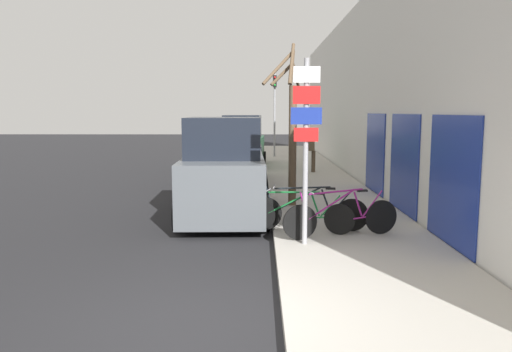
% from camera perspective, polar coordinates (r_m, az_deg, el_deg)
% --- Properties ---
extents(ground_plane, '(80.00, 80.00, 0.00)m').
position_cam_1_polar(ground_plane, '(17.16, -1.96, -1.31)').
color(ground_plane, black).
extents(sidewalk_curb, '(3.20, 32.00, 0.15)m').
position_cam_1_polar(sidewalk_curb, '(20.00, 5.85, 0.11)').
color(sidewalk_curb, '#ADA89E').
rests_on(sidewalk_curb, ground).
extents(building_facade, '(0.23, 32.00, 6.50)m').
position_cam_1_polar(building_facade, '(20.00, 11.05, 9.07)').
color(building_facade, silver).
rests_on(building_facade, ground).
extents(signpost, '(0.56, 0.12, 3.39)m').
position_cam_1_polar(signpost, '(9.10, 5.71, 4.12)').
color(signpost, '#939399').
rests_on(signpost, sidewalk_curb).
extents(bicycle_0, '(2.34, 0.77, 0.95)m').
position_cam_1_polar(bicycle_0, '(9.91, 9.75, -4.61)').
color(bicycle_0, black).
rests_on(bicycle_0, sidewalk_curb).
extents(bicycle_1, '(2.18, 0.70, 0.86)m').
position_cam_1_polar(bicycle_1, '(10.21, 4.98, -4.36)').
color(bicycle_1, black).
rests_on(bicycle_1, sidewalk_curb).
extents(bicycle_2, '(2.44, 0.44, 0.93)m').
position_cam_1_polar(bicycle_2, '(10.38, 6.01, -4.04)').
color(bicycle_2, black).
rests_on(bicycle_2, sidewalk_curb).
extents(parked_car_0, '(2.19, 4.46, 2.46)m').
position_cam_1_polar(parked_car_0, '(12.14, -3.66, 0.34)').
color(parked_car_0, '#51565B').
rests_on(parked_car_0, ground).
extents(parked_car_1, '(2.12, 4.29, 2.30)m').
position_cam_1_polar(parked_car_1, '(17.45, -2.51, 2.32)').
color(parked_car_1, black).
rests_on(parked_car_1, ground).
extents(parked_car_2, '(2.15, 4.57, 2.43)m').
position_cam_1_polar(parked_car_2, '(22.84, -1.50, 3.61)').
color(parked_car_2, '#144728').
rests_on(parked_car_2, ground).
extents(pedestrian_near, '(0.47, 0.40, 1.79)m').
position_cam_1_polar(pedestrian_near, '(20.35, 6.16, 3.37)').
color(pedestrian_near, '#4C3D2D').
rests_on(pedestrian_near, sidewalk_curb).
extents(street_tree, '(1.07, 1.73, 4.16)m').
position_cam_1_polar(street_tree, '(12.94, 4.09, 5.33)').
color(street_tree, brown).
rests_on(street_tree, sidewalk_curb).
extents(traffic_light, '(0.20, 0.30, 4.50)m').
position_cam_1_polar(traffic_light, '(27.26, 2.15, 8.31)').
color(traffic_light, '#939399').
rests_on(traffic_light, sidewalk_curb).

